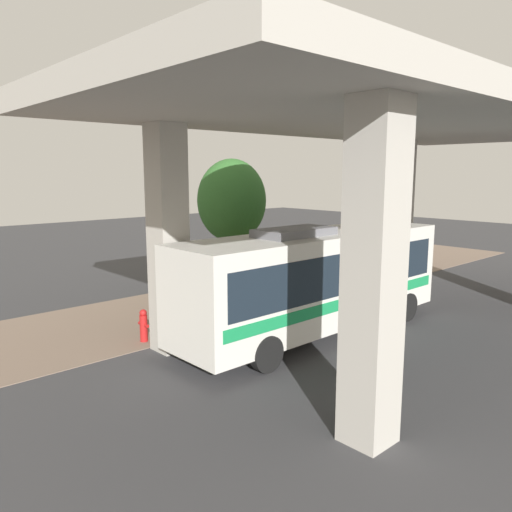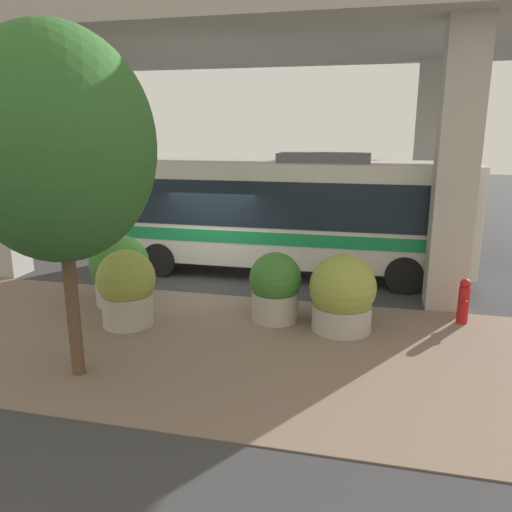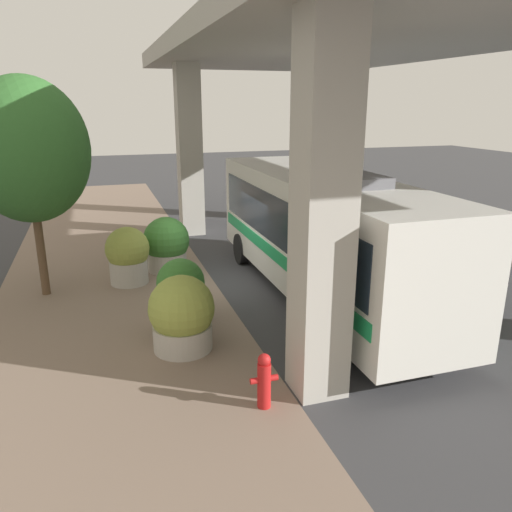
# 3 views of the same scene
# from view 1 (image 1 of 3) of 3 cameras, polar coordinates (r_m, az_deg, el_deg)

# --- Properties ---
(ground_plane) EXTENTS (80.00, 80.00, 0.00)m
(ground_plane) POSITION_cam_1_polar(r_m,az_deg,el_deg) (19.55, 4.83, -5.98)
(ground_plane) COLOR #38383A
(ground_plane) RESTS_ON ground
(sidewalk_strip) EXTENTS (6.00, 40.00, 0.02)m
(sidewalk_strip) POSITION_cam_1_polar(r_m,az_deg,el_deg) (21.62, -1.04, -4.41)
(sidewalk_strip) COLOR #7A6656
(sidewalk_strip) RESTS_ON ground
(overpass) EXTENTS (9.40, 20.26, 7.18)m
(overpass) POSITION_cam_1_polar(r_m,az_deg,el_deg) (16.45, 15.73, 13.01)
(overpass) COLOR #ADA89E
(overpass) RESTS_ON ground
(bus) EXTENTS (2.67, 10.22, 3.56)m
(bus) POSITION_cam_1_polar(r_m,az_deg,el_deg) (16.10, 6.85, -2.32)
(bus) COLOR silver
(bus) RESTS_ON ground
(fire_hydrant) EXTENTS (0.50, 0.24, 1.04)m
(fire_hydrant) POSITION_cam_1_polar(r_m,az_deg,el_deg) (16.00, -12.73, -7.75)
(fire_hydrant) COLOR #B21919
(fire_hydrant) RESTS_ON ground
(planter_front) EXTENTS (1.42, 1.42, 1.67)m
(planter_front) POSITION_cam_1_polar(r_m,az_deg,el_deg) (18.07, -7.15, -4.71)
(planter_front) COLOR #ADA89E
(planter_front) RESTS_ON ground
(planter_middle) EXTENTS (1.45, 1.45, 1.74)m
(planter_middle) POSITION_cam_1_polar(r_m,az_deg,el_deg) (21.26, 5.52, -2.35)
(planter_middle) COLOR #ADA89E
(planter_middle) RESTS_ON ground
(planter_back) EXTENTS (1.17, 1.17, 1.58)m
(planter_back) POSITION_cam_1_polar(r_m,az_deg,el_deg) (18.77, -3.00, -4.14)
(planter_back) COLOR #ADA89E
(planter_back) RESTS_ON ground
(planter_extra) EXTENTS (1.27, 1.27, 1.71)m
(planter_extra) POSITION_cam_1_polar(r_m,az_deg,el_deg) (21.52, 1.59, -2.15)
(planter_extra) COLOR #ADA89E
(planter_extra) RESTS_ON ground
(street_tree_near) EXTENTS (3.11, 3.11, 5.83)m
(street_tree_near) POSITION_cam_1_polar(r_m,az_deg,el_deg) (22.68, -2.80, 6.33)
(street_tree_near) COLOR brown
(street_tree_near) RESTS_ON ground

